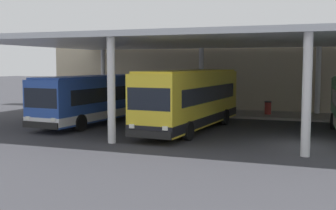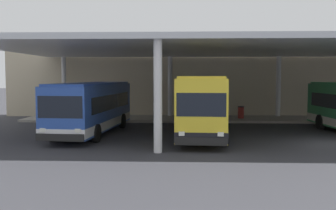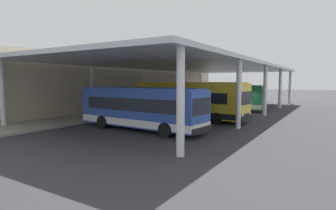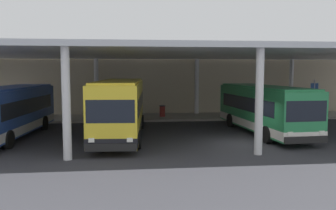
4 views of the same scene
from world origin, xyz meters
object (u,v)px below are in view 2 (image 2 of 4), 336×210
object	(u,v)px
bus_second_bay	(203,105)
bench_waiting	(194,112)
bus_nearest_bay	(92,107)
trash_bin	(241,112)

from	to	relation	value
bus_second_bay	bench_waiting	xyz separation A→B (m)	(-0.35, 8.77, -1.18)
bus_nearest_bay	bus_second_bay	distance (m)	6.88
bus_second_bay	trash_bin	distance (m)	9.14
bus_nearest_bay	trash_bin	bearing A→B (deg)	37.44
trash_bin	bench_waiting	bearing A→B (deg)	174.33
bus_nearest_bay	bench_waiting	world-z (taller)	bus_nearest_bay
bus_nearest_bay	bus_second_bay	xyz separation A→B (m)	(6.86, -0.51, 0.19)
bus_second_bay	trash_bin	bearing A→B (deg)	67.74
bus_nearest_bay	trash_bin	world-z (taller)	bus_nearest_bay
bus_second_bay	bench_waiting	distance (m)	8.85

